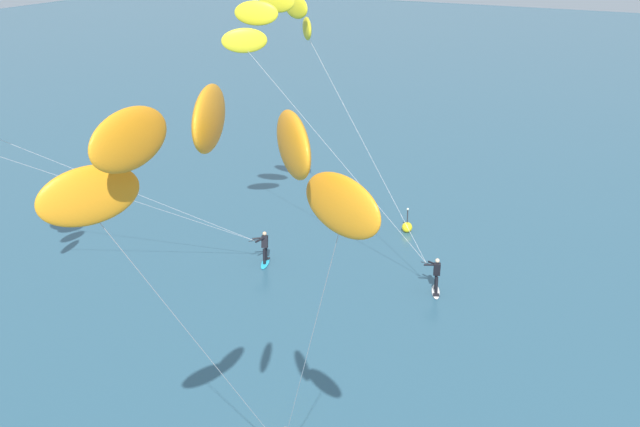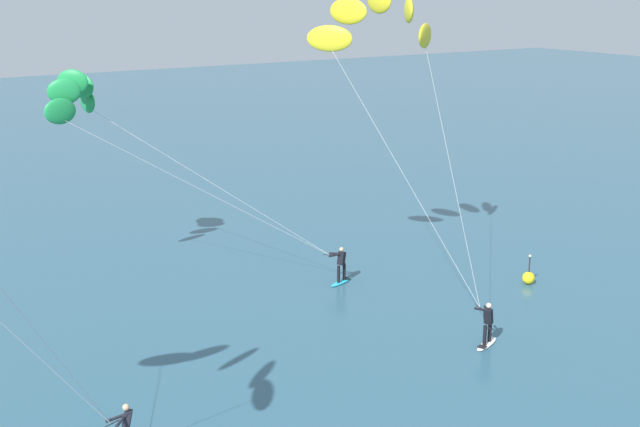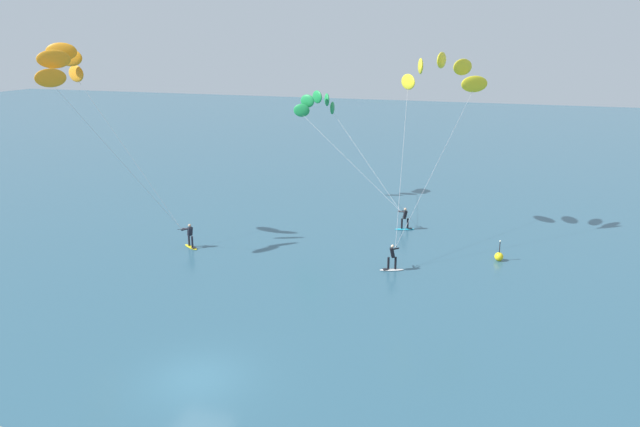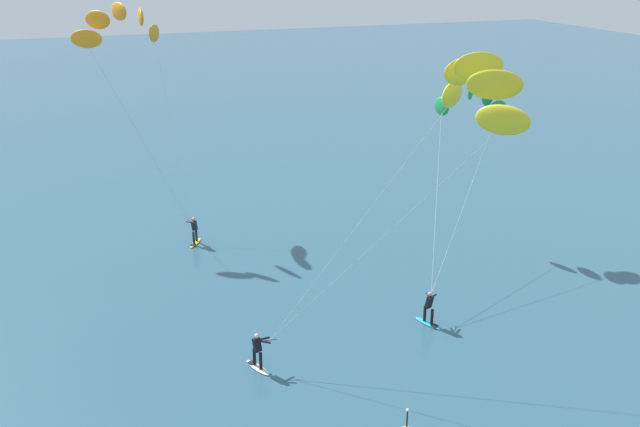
# 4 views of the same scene
# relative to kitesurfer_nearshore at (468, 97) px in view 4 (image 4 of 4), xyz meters

# --- Properties ---
(kitesurfer_nearshore) EXTENTS (6.30, 10.46, 12.87)m
(kitesurfer_nearshore) POSITION_rel_kitesurfer_nearshore_xyz_m (0.00, 0.00, 0.00)
(kitesurfer_nearshore) COLOR white
(kitesurfer_nearshore) RESTS_ON ground
(kitesurfer_mid_water) EXTENTS (9.23, 6.16, 13.52)m
(kitesurfer_mid_water) POSITION_rel_kitesurfer_nearshore_xyz_m (-21.60, -11.08, 0.65)
(kitesurfer_mid_water) COLOR yellow
(kitesurfer_mid_water) RESTS_ON ground
(kitesurfer_far_out) EXTENTS (11.77, 9.64, 9.44)m
(kitesurfer_far_out) POSITION_rel_kitesurfer_nearshore_xyz_m (-10.83, 6.89, -3.19)
(kitesurfer_far_out) COLOR #23ADD1
(kitesurfer_far_out) RESTS_ON ground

